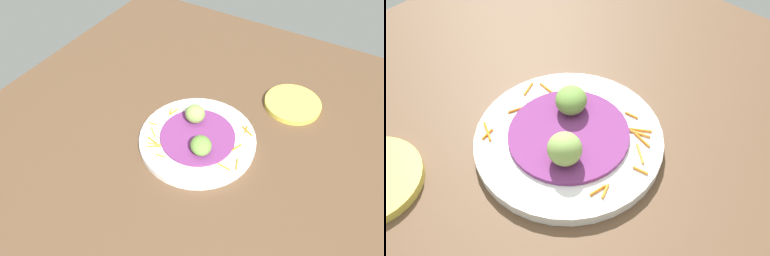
# 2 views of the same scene
# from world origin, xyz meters

# --- Properties ---
(table_surface) EXTENTS (1.10, 1.10, 0.02)m
(table_surface) POSITION_xyz_m (0.00, 0.00, 0.01)
(table_surface) COLOR brown
(table_surface) RESTS_ON ground
(main_plate) EXTENTS (0.28, 0.28, 0.02)m
(main_plate) POSITION_xyz_m (-0.04, -0.02, 0.03)
(main_plate) COLOR white
(main_plate) RESTS_ON table_surface
(cabbage_bed) EXTENTS (0.18, 0.18, 0.01)m
(cabbage_bed) POSITION_xyz_m (-0.04, -0.02, 0.04)
(cabbage_bed) COLOR #702D6B
(cabbage_bed) RESTS_ON main_plate
(carrot_garnish) EXTENTS (0.19, 0.25, 0.00)m
(carrot_garnish) POSITION_xyz_m (-0.06, -0.01, 0.04)
(carrot_garnish) COLOR orange
(carrot_garnish) RESTS_ON main_plate
(guac_scoop_left) EXTENTS (0.06, 0.06, 0.05)m
(guac_scoop_left) POSITION_xyz_m (-0.00, 0.01, 0.07)
(guac_scoop_left) COLOR #84A851
(guac_scoop_left) RESTS_ON cabbage_bed
(guac_scoop_center) EXTENTS (0.07, 0.07, 0.04)m
(guac_scoop_center) POSITION_xyz_m (-0.08, -0.05, 0.06)
(guac_scoop_center) COLOR olive
(guac_scoop_center) RESTS_ON cabbage_bed
(side_plate_small) EXTENTS (0.15, 0.15, 0.01)m
(side_plate_small) POSITION_xyz_m (0.20, -0.18, 0.03)
(side_plate_small) COLOR #E0CC4C
(side_plate_small) RESTS_ON table_surface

